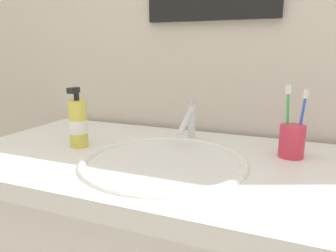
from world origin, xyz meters
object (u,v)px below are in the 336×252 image
toothbrush_cup (292,141)px  toothbrush_blue (302,118)px  soap_dispenser (78,123)px  faucet (189,122)px  toothbrush_green (288,116)px

toothbrush_cup → toothbrush_blue: 0.07m
soap_dispenser → faucet: bearing=30.6°
toothbrush_cup → toothbrush_blue: size_ratio=0.50×
toothbrush_cup → toothbrush_green: bearing=168.0°
faucet → soap_dispenser: size_ratio=0.88×
faucet → toothbrush_cup: size_ratio=1.78×
toothbrush_cup → faucet: bearing=173.3°
faucet → toothbrush_blue: size_ratio=0.89×
toothbrush_green → soap_dispenser: size_ratio=1.05×
faucet → toothbrush_cup: faucet is taller
toothbrush_cup → toothbrush_green: 0.07m
faucet → toothbrush_cup: (0.30, -0.04, -0.02)m
faucet → toothbrush_cup: bearing=-6.7°
toothbrush_cup → soap_dispenser: 0.61m
toothbrush_cup → toothbrush_green: size_ratio=0.47×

